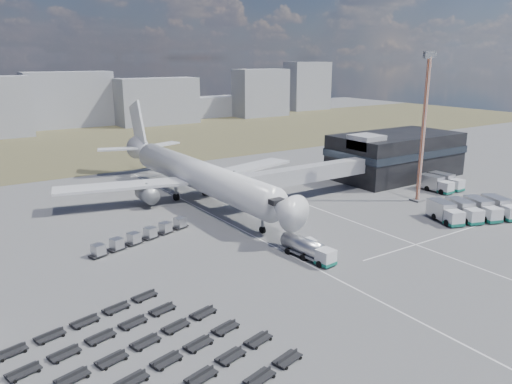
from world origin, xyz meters
TOP-DOWN VIEW (x-y plane):
  - ground at (0.00, 0.00)m, footprint 420.00×420.00m
  - grass_strip at (0.00, 110.00)m, footprint 420.00×90.00m
  - lane_markings at (9.77, 3.00)m, footprint 47.12×110.00m
  - terminal at (47.77, 23.96)m, footprint 30.40×16.40m
  - jet_bridge at (15.90, 20.42)m, footprint 30.30×3.80m
  - airliner at (0.00, 32.38)m, footprint 51.59×64.53m
  - skyline at (17.82, 151.48)m, footprint 293.61×27.53m
  - fuel_tanker at (-0.78, -3.11)m, footprint 3.17×9.02m
  - pushback_tug at (0.82, -0.33)m, footprint 3.64×2.35m
  - catering_truck at (7.06, 28.88)m, footprint 3.10×5.97m
  - service_trucks_near at (34.15, -5.33)m, footprint 15.38×11.63m
  - service_trucks_far at (46.20, 9.98)m, footprint 6.24×7.45m
  - uld_row at (-17.26, 15.98)m, footprint 17.53×6.89m
  - baggage_dollies at (-29.35, -13.90)m, footprint 25.40×25.74m
  - floodlight_mast at (35.43, 7.30)m, footprint 2.67×2.17m

SIDE VIEW (x-z plane):
  - ground at x=0.00m, z-range 0.00..0.00m
  - grass_strip at x=0.00m, z-range 0.00..0.01m
  - lane_markings at x=9.77m, z-range 0.00..0.01m
  - baggage_dollies at x=-29.35m, z-range 0.00..0.68m
  - pushback_tug at x=0.82m, z-range 0.00..1.52m
  - uld_row at x=-17.26m, z-range 0.16..1.79m
  - catering_truck at x=7.06m, z-range 0.03..2.65m
  - fuel_tanker at x=-0.78m, z-range 0.00..2.85m
  - service_trucks_far at x=46.20m, z-range 0.13..3.10m
  - service_trucks_near at x=34.15m, z-range 0.13..3.17m
  - jet_bridge at x=15.90m, z-range 1.53..8.58m
  - terminal at x=47.77m, z-range -0.25..10.75m
  - airliner at x=0.00m, z-range -3.52..14.10m
  - skyline at x=17.82m, z-range -2.80..22.08m
  - floodlight_mast at x=35.43m, z-range 0.03..28.10m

